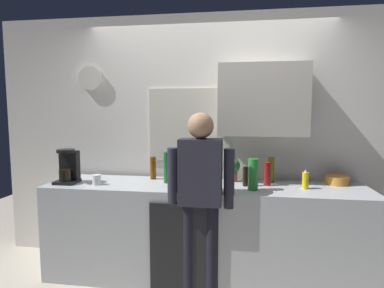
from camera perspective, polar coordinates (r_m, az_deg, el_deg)
name	(u,v)px	position (r m, az deg, el deg)	size (l,w,h in m)	color
kitchen_counter	(204,232)	(3.17, 2.17, -15.44)	(3.01, 0.64, 0.91)	#B2B7BC
dishwasher_panel	(182,251)	(2.90, -1.86, -18.49)	(0.56, 0.02, 0.82)	black
back_wall_assembly	(215,135)	(3.35, 4.06, 1.59)	(4.61, 0.42, 2.60)	white
coffee_maker	(68,168)	(3.33, -21.28, -3.98)	(0.20, 0.20, 0.33)	black
bottle_dark_sauce	(246,176)	(3.02, 9.57, -5.73)	(0.06, 0.06, 0.18)	black
bottle_clear_soda	(253,174)	(2.87, 10.86, -5.37)	(0.09, 0.09, 0.28)	#2D8C33
bottle_green_wine	(167,167)	(3.11, -4.41, -4.20)	(0.07, 0.07, 0.30)	#195923
bottle_amber_beer	(153,168)	(3.30, -6.97, -4.26)	(0.06, 0.06, 0.23)	brown
bottle_olive_oil	(271,170)	(3.22, 13.93, -4.47)	(0.06, 0.06, 0.25)	olive
bottle_red_vinegar	(267,174)	(3.08, 13.32, -5.20)	(0.06, 0.06, 0.22)	maroon
cup_white_mug	(97,180)	(3.17, -16.65, -6.13)	(0.08, 0.08, 0.10)	white
cup_blue_mug	(185,175)	(3.24, -1.30, -5.57)	(0.08, 0.08, 0.10)	#3351B2
cup_yellow_cup	(188,185)	(2.84, -0.69, -7.39)	(0.07, 0.07, 0.09)	yellow
mixing_bowl	(337,180)	(3.36, 24.47, -5.87)	(0.22, 0.22, 0.08)	orange
potted_plant	(232,168)	(3.20, 7.24, -4.28)	(0.15, 0.15, 0.23)	#9E5638
dish_soap	(305,180)	(3.06, 19.59, -6.10)	(0.06, 0.06, 0.18)	yellow
person_at_sink	(200,189)	(2.73, 1.52, -8.12)	(0.57, 0.22, 1.60)	black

